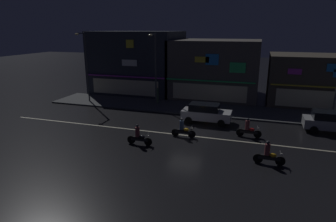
{
  "coord_description": "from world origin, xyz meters",
  "views": [
    {
      "loc": [
        5.13,
        -20.58,
        7.99
      ],
      "look_at": [
        -1.66,
        0.8,
        1.63
      ],
      "focal_mm": 30.84,
      "sensor_mm": 36.0,
      "label": 1
    }
  ],
  "objects_px": {
    "streetlamp_west": "(86,62)",
    "motorcycle_lead": "(269,155)",
    "parked_car_near_kerb": "(206,113)",
    "traffic_cone": "(207,115)",
    "motorcycle_following": "(139,136)",
    "motorcycle_trailing_far": "(248,129)",
    "motorcycle_opposite_lane": "(183,129)",
    "parked_car_trailing": "(332,122)",
    "pedestrian_on_sidewalk": "(157,95)",
    "streetlamp_mid": "(155,64)"
  },
  "relations": [
    {
      "from": "streetlamp_mid",
      "to": "motorcycle_trailing_far",
      "type": "xyz_separation_m",
      "value": [
        9.86,
        -6.25,
        -3.9
      ]
    },
    {
      "from": "traffic_cone",
      "to": "motorcycle_following",
      "type": "bearing_deg",
      "value": -114.01
    },
    {
      "from": "streetlamp_west",
      "to": "parked_car_near_kerb",
      "type": "distance_m",
      "value": 14.78
    },
    {
      "from": "streetlamp_west",
      "to": "motorcycle_trailing_far",
      "type": "distance_m",
      "value": 19.08
    },
    {
      "from": "motorcycle_lead",
      "to": "motorcycle_following",
      "type": "relative_size",
      "value": 1.0
    },
    {
      "from": "streetlamp_west",
      "to": "parked_car_trailing",
      "type": "bearing_deg",
      "value": -6.08
    },
    {
      "from": "motorcycle_opposite_lane",
      "to": "parked_car_near_kerb",
      "type": "bearing_deg",
      "value": -101.38
    },
    {
      "from": "motorcycle_following",
      "to": "streetlamp_west",
      "type": "bearing_deg",
      "value": -42.06
    },
    {
      "from": "parked_car_trailing",
      "to": "pedestrian_on_sidewalk",
      "type": "bearing_deg",
      "value": 165.19
    },
    {
      "from": "streetlamp_mid",
      "to": "motorcycle_lead",
      "type": "bearing_deg",
      "value": -43.55
    },
    {
      "from": "motorcycle_following",
      "to": "traffic_cone",
      "type": "distance_m",
      "value": 8.55
    },
    {
      "from": "motorcycle_lead",
      "to": "motorcycle_following",
      "type": "distance_m",
      "value": 8.8
    },
    {
      "from": "motorcycle_lead",
      "to": "motorcycle_trailing_far",
      "type": "relative_size",
      "value": 1.0
    },
    {
      "from": "streetlamp_west",
      "to": "motorcycle_opposite_lane",
      "type": "bearing_deg",
      "value": -29.37
    },
    {
      "from": "parked_car_near_kerb",
      "to": "parked_car_trailing",
      "type": "height_order",
      "value": "same"
    },
    {
      "from": "parked_car_near_kerb",
      "to": "pedestrian_on_sidewalk",
      "type": "bearing_deg",
      "value": 142.53
    },
    {
      "from": "motorcycle_lead",
      "to": "traffic_cone",
      "type": "height_order",
      "value": "motorcycle_lead"
    },
    {
      "from": "parked_car_near_kerb",
      "to": "motorcycle_lead",
      "type": "bearing_deg",
      "value": -53.98
    },
    {
      "from": "streetlamp_mid",
      "to": "traffic_cone",
      "type": "bearing_deg",
      "value": -22.12
    },
    {
      "from": "streetlamp_mid",
      "to": "motorcycle_trailing_far",
      "type": "relative_size",
      "value": 3.94
    },
    {
      "from": "streetlamp_west",
      "to": "parked_car_trailing",
      "type": "xyz_separation_m",
      "value": [
        24.06,
        -2.56,
        -3.7
      ]
    },
    {
      "from": "motorcycle_following",
      "to": "parked_car_trailing",
      "type": "bearing_deg",
      "value": -151.2
    },
    {
      "from": "pedestrian_on_sidewalk",
      "to": "traffic_cone",
      "type": "bearing_deg",
      "value": 90.81
    },
    {
      "from": "motorcycle_opposite_lane",
      "to": "traffic_cone",
      "type": "xyz_separation_m",
      "value": [
        0.86,
        5.37,
        -0.36
      ]
    },
    {
      "from": "parked_car_near_kerb",
      "to": "motorcycle_following",
      "type": "xyz_separation_m",
      "value": [
        -3.61,
        -6.64,
        -0.24
      ]
    },
    {
      "from": "motorcycle_following",
      "to": "motorcycle_trailing_far",
      "type": "distance_m",
      "value": 8.39
    },
    {
      "from": "motorcycle_trailing_far",
      "to": "traffic_cone",
      "type": "xyz_separation_m",
      "value": [
        -3.92,
        3.84,
        -0.36
      ]
    },
    {
      "from": "parked_car_near_kerb",
      "to": "streetlamp_west",
      "type": "bearing_deg",
      "value": 167.52
    },
    {
      "from": "streetlamp_west",
      "to": "traffic_cone",
      "type": "height_order",
      "value": "streetlamp_west"
    },
    {
      "from": "streetlamp_mid",
      "to": "motorcycle_following",
      "type": "height_order",
      "value": "streetlamp_mid"
    },
    {
      "from": "pedestrian_on_sidewalk",
      "to": "parked_car_trailing",
      "type": "relative_size",
      "value": 0.43
    },
    {
      "from": "pedestrian_on_sidewalk",
      "to": "traffic_cone",
      "type": "xyz_separation_m",
      "value": [
        6.24,
        -3.72,
        -0.72
      ]
    },
    {
      "from": "streetlamp_mid",
      "to": "motorcycle_following",
      "type": "distance_m",
      "value": 11.21
    },
    {
      "from": "pedestrian_on_sidewalk",
      "to": "traffic_cone",
      "type": "height_order",
      "value": "pedestrian_on_sidewalk"
    },
    {
      "from": "motorcycle_lead",
      "to": "motorcycle_trailing_far",
      "type": "bearing_deg",
      "value": -75.0
    },
    {
      "from": "parked_car_trailing",
      "to": "motorcycle_opposite_lane",
      "type": "relative_size",
      "value": 2.26
    },
    {
      "from": "streetlamp_mid",
      "to": "motorcycle_lead",
      "type": "xyz_separation_m",
      "value": [
        11.25,
        -10.7,
        -3.9
      ]
    },
    {
      "from": "streetlamp_mid",
      "to": "motorcycle_opposite_lane",
      "type": "relative_size",
      "value": 3.94
    },
    {
      "from": "parked_car_near_kerb",
      "to": "traffic_cone",
      "type": "height_order",
      "value": "parked_car_near_kerb"
    },
    {
      "from": "parked_car_trailing",
      "to": "motorcycle_trailing_far",
      "type": "bearing_deg",
      "value": -153.06
    },
    {
      "from": "motorcycle_following",
      "to": "streetlamp_mid",
      "type": "bearing_deg",
      "value": -75.27
    },
    {
      "from": "pedestrian_on_sidewalk",
      "to": "motorcycle_following",
      "type": "distance_m",
      "value": 11.86
    },
    {
      "from": "streetlamp_west",
      "to": "motorcycle_lead",
      "type": "relative_size",
      "value": 3.98
    },
    {
      "from": "parked_car_near_kerb",
      "to": "traffic_cone",
      "type": "relative_size",
      "value": 7.82
    },
    {
      "from": "pedestrian_on_sidewalk",
      "to": "motorcycle_lead",
      "type": "relative_size",
      "value": 0.97
    },
    {
      "from": "streetlamp_west",
      "to": "motorcycle_lead",
      "type": "distance_m",
      "value": 22.06
    },
    {
      "from": "motorcycle_lead",
      "to": "pedestrian_on_sidewalk",
      "type": "bearing_deg",
      "value": -48.53
    },
    {
      "from": "streetlamp_west",
      "to": "parked_car_trailing",
      "type": "distance_m",
      "value": 24.48
    },
    {
      "from": "motorcycle_opposite_lane",
      "to": "motorcycle_trailing_far",
      "type": "xyz_separation_m",
      "value": [
        4.78,
        1.53,
        0.0
      ]
    },
    {
      "from": "motorcycle_following",
      "to": "traffic_cone",
      "type": "xyz_separation_m",
      "value": [
        3.48,
        7.8,
        -0.36
      ]
    }
  ]
}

